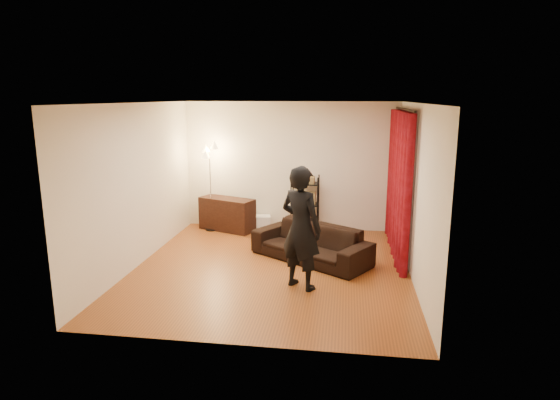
% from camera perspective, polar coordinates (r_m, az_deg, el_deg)
% --- Properties ---
extents(floor, '(5.00, 5.00, 0.00)m').
position_cam_1_polar(floor, '(7.88, -1.04, -8.28)').
color(floor, brown).
rests_on(floor, ground).
extents(ceiling, '(5.00, 5.00, 0.00)m').
position_cam_1_polar(ceiling, '(7.37, -1.12, 11.75)').
color(ceiling, white).
rests_on(ceiling, ground).
extents(wall_back, '(5.00, 0.00, 5.00)m').
position_cam_1_polar(wall_back, '(9.95, 1.23, 4.14)').
color(wall_back, beige).
rests_on(wall_back, ground).
extents(wall_front, '(5.00, 0.00, 5.00)m').
position_cam_1_polar(wall_front, '(5.13, -5.57, -3.95)').
color(wall_front, beige).
rests_on(wall_front, ground).
extents(wall_left, '(0.00, 5.00, 5.00)m').
position_cam_1_polar(wall_left, '(8.17, -16.86, 1.77)').
color(wall_left, beige).
rests_on(wall_left, ground).
extents(wall_right, '(0.00, 5.00, 5.00)m').
position_cam_1_polar(wall_right, '(7.49, 16.17, 0.87)').
color(wall_right, beige).
rests_on(wall_right, ground).
extents(curtain_rod, '(0.04, 2.65, 0.04)m').
position_cam_1_polar(curtain_rod, '(8.46, 14.97, 10.62)').
color(curtain_rod, black).
rests_on(curtain_rod, wall_right).
extents(curtain, '(0.22, 2.65, 2.55)m').
position_cam_1_polar(curtain, '(8.59, 14.35, 1.90)').
color(curtain, maroon).
rests_on(curtain, ground).
extents(sofa, '(2.22, 1.84, 0.62)m').
position_cam_1_polar(sofa, '(8.18, 3.79, -5.24)').
color(sofa, black).
rests_on(sofa, ground).
extents(person, '(0.80, 0.72, 1.84)m').
position_cam_1_polar(person, '(6.84, 2.57, -3.42)').
color(person, black).
rests_on(person, ground).
extents(media_cabinet, '(1.27, 0.85, 0.69)m').
position_cam_1_polar(media_cabinet, '(10.02, -6.46, -1.73)').
color(media_cabinet, black).
rests_on(media_cabinet, ground).
extents(storage_boxes, '(0.40, 0.34, 0.29)m').
position_cam_1_polar(storage_boxes, '(10.10, -2.20, -2.73)').
color(storage_boxes, silver).
rests_on(storage_boxes, ground).
extents(wire_shelf, '(0.64, 0.53, 1.20)m').
position_cam_1_polar(wire_shelf, '(9.78, 3.06, -0.49)').
color(wire_shelf, black).
rests_on(wire_shelf, ground).
extents(floor_lamp, '(0.35, 0.35, 1.83)m').
position_cam_1_polar(floor_lamp, '(9.95, -8.47, 1.47)').
color(floor_lamp, silver).
rests_on(floor_lamp, ground).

